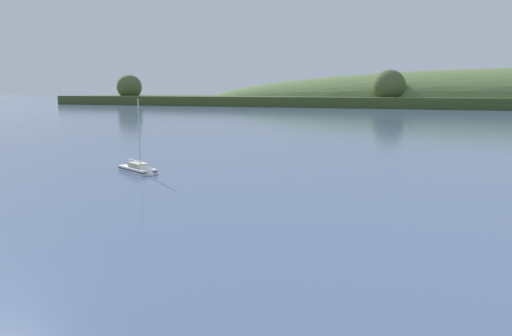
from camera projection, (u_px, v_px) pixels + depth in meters
sailboat_far_left at (141, 171)px, 52.66m from camera, size 6.35×4.04×8.59m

